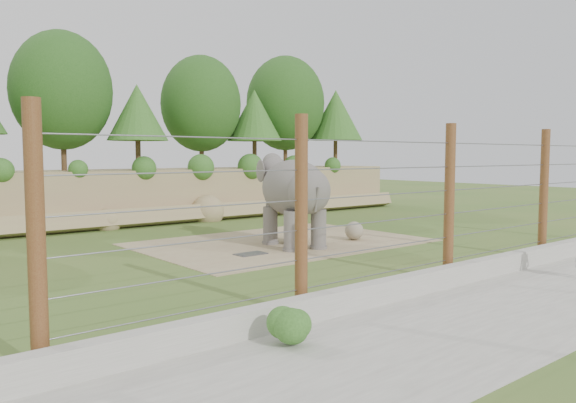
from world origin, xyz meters
TOP-DOWN VIEW (x-y plane):
  - ground at (0.00, 0.00)m, footprint 90.00×90.00m
  - back_embankment at (0.59, 12.68)m, footprint 30.00×5.52m
  - dirt_patch at (0.50, 3.00)m, footprint 10.00×7.00m
  - drain_grate at (-1.88, 1.61)m, footprint 1.00×0.60m
  - elephant at (0.24, 1.98)m, footprint 2.53×4.21m
  - stone_ball at (2.94, 1.65)m, footprint 0.69×0.69m
  - retaining_wall at (0.00, -5.00)m, footprint 26.00×0.35m
  - walkway at (0.00, -7.00)m, footprint 26.00×4.00m
  - barrier_fence at (0.00, -4.50)m, footprint 20.26×0.26m
  - walkway_shrub at (-6.33, -5.80)m, footprint 0.68×0.68m

SIDE VIEW (x-z plane):
  - ground at x=0.00m, z-range 0.00..0.00m
  - walkway at x=0.00m, z-range 0.00..0.01m
  - dirt_patch at x=0.50m, z-range 0.00..0.02m
  - drain_grate at x=-1.88m, z-range 0.02..0.05m
  - retaining_wall at x=0.00m, z-range 0.00..0.50m
  - walkway_shrub at x=-6.33m, z-range 0.01..0.69m
  - stone_ball at x=2.94m, z-range 0.02..0.71m
  - elephant at x=0.24m, z-range 0.00..3.18m
  - barrier_fence at x=0.00m, z-range 0.00..4.00m
  - back_embankment at x=0.59m, z-range -0.42..8.35m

